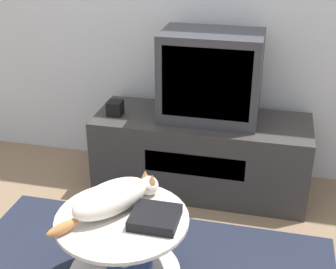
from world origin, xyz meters
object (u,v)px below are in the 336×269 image
(speaker, at_px, (115,108))
(dvd_box, at_px, (155,217))
(cat, at_px, (113,198))
(tv, at_px, (211,76))

(speaker, relative_size, dvd_box, 0.44)
(dvd_box, distance_m, cat, 0.22)
(tv, distance_m, cat, 1.09)
(dvd_box, xyz_separation_m, cat, (-0.21, 0.04, 0.05))
(tv, relative_size, dvd_box, 2.88)
(speaker, distance_m, cat, 0.98)
(dvd_box, bearing_deg, cat, 169.31)
(tv, relative_size, speaker, 6.48)
(dvd_box, relative_size, cat, 0.41)
(dvd_box, height_order, cat, cat)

